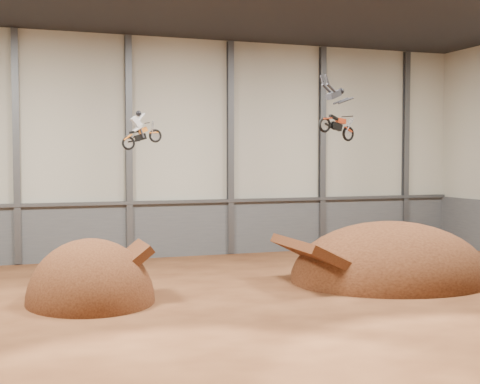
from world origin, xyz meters
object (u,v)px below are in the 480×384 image
object	(u,v)px
landing_ramp	(390,280)
fmx_rider_b	(335,109)
takeoff_ramp	(91,302)
fmx_rider_a	(144,127)

from	to	relation	value
landing_ramp	fmx_rider_b	distance (m)	9.42
takeoff_ramp	fmx_rider_b	bearing A→B (deg)	-0.12
takeoff_ramp	landing_ramp	world-z (taller)	landing_ramp
landing_ramp	fmx_rider_b	world-z (taller)	fmx_rider_b
takeoff_ramp	fmx_rider_b	world-z (taller)	fmx_rider_b
fmx_rider_a	fmx_rider_b	xyz separation A→B (m)	(9.09, -2.53, 0.90)
takeoff_ramp	landing_ramp	xyz separation A→B (m)	(15.40, 0.24, 0.00)
landing_ramp	fmx_rider_b	xyz separation A→B (m)	(-3.40, -0.26, 8.79)
fmx_rider_a	takeoff_ramp	bearing A→B (deg)	-147.47
takeoff_ramp	landing_ramp	size ratio (longest dim) A/B	0.61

